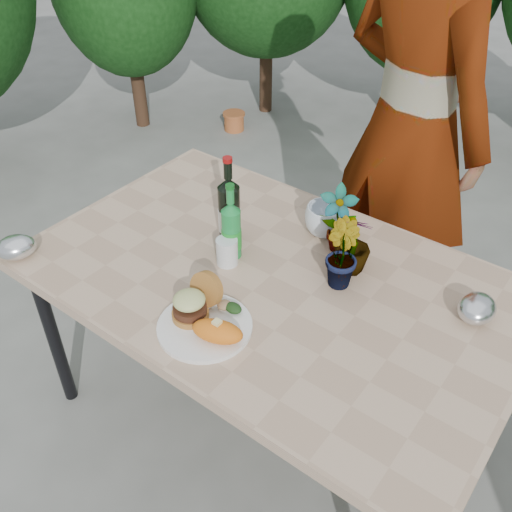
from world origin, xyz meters
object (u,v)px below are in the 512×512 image
Objects in this scene: dinner_plate at (205,327)px; person at (410,128)px; wine_bottle at (229,211)px; patio_table at (271,288)px.

person is (0.07, 1.13, 0.22)m from dinner_plate.
person is at bearing 56.03° from wine_bottle.
dinner_plate is 1.15m from person.
person is at bearing 85.64° from patio_table.
dinner_plate is at bearing -91.95° from patio_table.
person reaches higher than patio_table.
person is at bearing 86.31° from dinner_plate.
patio_table is at bearing 88.05° from dinner_plate.
wine_bottle is at bearing 87.66° from person.
wine_bottle reaches higher than dinner_plate.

